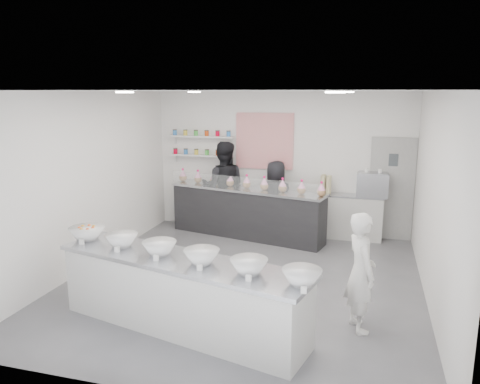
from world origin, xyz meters
name	(u,v)px	position (x,y,z in m)	size (l,w,h in m)	color
floor	(244,281)	(0.00, 0.00, 0.00)	(6.00, 6.00, 0.00)	#515156
ceiling	(244,91)	(0.00, 0.00, 3.00)	(6.00, 6.00, 0.00)	white
back_wall	(280,162)	(0.00, 3.00, 1.50)	(5.50, 5.50, 0.00)	white
left_wall	(87,181)	(-2.75, 0.00, 1.50)	(6.00, 6.00, 0.00)	white
right_wall	(435,201)	(2.75, 0.00, 1.50)	(6.00, 6.00, 0.00)	white
back_door	(391,189)	(2.30, 2.97, 1.05)	(0.88, 0.04, 2.10)	gray
pattern_panel	(264,141)	(-0.35, 2.98, 1.95)	(1.25, 0.03, 1.20)	#D73541
jar_shelf_lower	(202,155)	(-1.75, 2.90, 1.60)	(1.45, 0.22, 0.04)	silver
jar_shelf_upper	(202,137)	(-1.75, 2.90, 2.02)	(1.45, 0.22, 0.04)	silver
preserve_jars	(201,143)	(-1.75, 2.88, 1.88)	(1.45, 0.10, 0.56)	#C10021
downlight_0	(125,92)	(-1.40, -1.00, 2.98)	(0.24, 0.24, 0.02)	white
downlight_1	(335,92)	(1.40, -1.00, 2.98)	(0.24, 0.24, 0.02)	white
downlight_2	(194,92)	(-1.40, 1.60, 2.98)	(0.24, 0.24, 0.02)	white
downlight_3	(347,92)	(1.40, 1.60, 2.98)	(0.24, 0.24, 0.02)	white
prep_counter	(181,294)	(-0.37, -1.67, 0.47)	(3.45, 0.78, 0.94)	beige
back_bar	(247,213)	(-0.57, 2.32, 0.52)	(3.35, 0.61, 1.04)	black
sneeze_guard	(240,184)	(-0.63, 2.04, 1.18)	(3.30, 0.01, 0.28)	white
espresso_ledge	(352,217)	(1.55, 2.78, 0.46)	(1.24, 0.39, 0.92)	beige
espresso_machine	(372,185)	(1.92, 2.78, 1.15)	(0.61, 0.42, 0.47)	#93969E
cup_stacks	(326,185)	(1.00, 2.78, 1.11)	(0.28, 0.24, 0.37)	beige
prep_bowls	(180,252)	(-0.37, -1.67, 1.03)	(3.69, 0.54, 0.18)	white
label_cards	(173,273)	(-0.24, -2.19, 0.98)	(3.31, 0.04, 0.07)	white
cookie_bags	(247,181)	(-0.57, 2.32, 1.18)	(3.37, 0.17, 0.29)	#FF98CF
woman_prep	(361,272)	(1.81, -1.07, 0.77)	(0.56, 0.37, 1.54)	white
staff_left	(223,187)	(-1.16, 2.60, 0.98)	(0.95, 0.74, 1.96)	black
staff_right	(276,198)	(-0.01, 2.60, 0.80)	(0.78, 0.51, 1.60)	black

